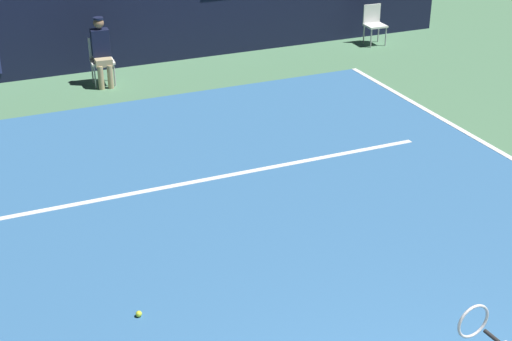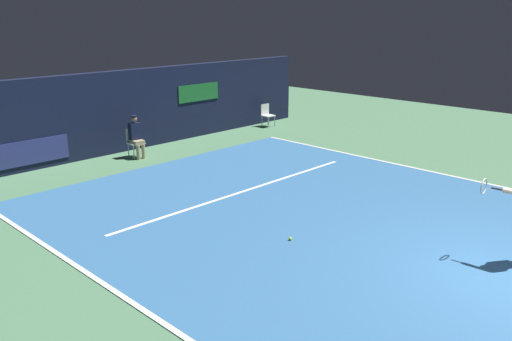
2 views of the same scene
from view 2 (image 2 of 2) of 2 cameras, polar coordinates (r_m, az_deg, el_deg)
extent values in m
plane|color=#4C7A56|center=(12.15, 5.09, -4.41)|extent=(31.81, 31.81, 0.00)
cube|color=#336699|center=(12.14, 5.09, -4.38)|extent=(10.00, 11.16, 0.01)
cube|color=white|center=(16.10, 16.35, 0.34)|extent=(0.10, 11.16, 0.01)
cube|color=white|center=(9.19, -15.38, -12.14)|extent=(0.10, 11.16, 0.01)
cube|color=white|center=(13.38, -1.38, -2.26)|extent=(7.80, 0.10, 0.01)
cube|color=#141933|center=(17.57, -14.86, 6.09)|extent=(16.51, 0.30, 2.60)
cube|color=navy|center=(16.33, -23.04, 1.84)|extent=(2.20, 0.04, 0.70)
cube|color=#1E6B2D|center=(19.28, -6.20, 8.34)|extent=(1.80, 0.04, 0.60)
cylinder|color=black|center=(10.30, 24.79, -1.87)|extent=(0.05, 0.30, 0.03)
torus|color=#B2B2B7|center=(10.37, 23.32, -1.57)|extent=(0.30, 0.04, 0.30)
cube|color=white|center=(16.87, -12.78, 2.90)|extent=(0.47, 0.43, 0.04)
cube|color=white|center=(16.99, -13.16, 3.76)|extent=(0.42, 0.06, 0.42)
cylinder|color=#B2B2B7|center=(16.70, -13.00, 1.92)|extent=(0.03, 0.03, 0.46)
cylinder|color=#B2B2B7|center=(16.87, -11.90, 2.14)|extent=(0.03, 0.03, 0.46)
cylinder|color=#B2B2B7|center=(16.99, -13.56, 2.13)|extent=(0.03, 0.03, 0.46)
cylinder|color=#B2B2B7|center=(17.16, -12.47, 2.35)|extent=(0.03, 0.03, 0.46)
cube|color=tan|center=(16.79, -12.66, 2.98)|extent=(0.35, 0.42, 0.14)
cylinder|color=tan|center=(16.66, -12.56, 1.92)|extent=(0.11, 0.11, 0.46)
cylinder|color=tan|center=(16.75, -12.03, 2.03)|extent=(0.11, 0.11, 0.46)
cube|color=#141933|center=(16.82, -12.93, 4.14)|extent=(0.35, 0.24, 0.52)
sphere|color=#8C6647|center=(16.75, -13.01, 5.41)|extent=(0.20, 0.20, 0.20)
cylinder|color=#141933|center=(16.73, -13.03, 5.71)|extent=(0.19, 0.19, 0.04)
cube|color=white|center=(21.02, 1.34, 5.92)|extent=(0.46, 0.42, 0.04)
cube|color=white|center=(21.12, 0.97, 6.61)|extent=(0.42, 0.05, 0.42)
cylinder|color=#B2B2B7|center=(20.81, 1.30, 5.19)|extent=(0.03, 0.03, 0.44)
cylinder|color=#B2B2B7|center=(21.07, 2.03, 5.33)|extent=(0.03, 0.03, 0.44)
cylinder|color=#B2B2B7|center=(21.05, 0.65, 5.33)|extent=(0.03, 0.03, 0.44)
cylinder|color=#B2B2B7|center=(21.31, 1.38, 5.46)|extent=(0.03, 0.03, 0.44)
sphere|color=#CCE033|center=(10.61, 3.72, -7.33)|extent=(0.07, 0.07, 0.07)
camera|label=1|loc=(5.91, 50.51, 16.96)|focal=53.75mm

